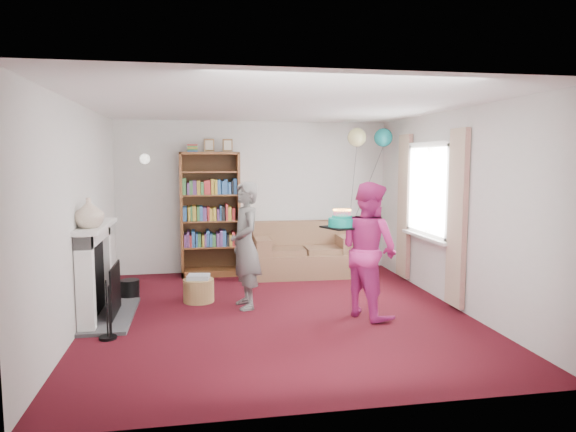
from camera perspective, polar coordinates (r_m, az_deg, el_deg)
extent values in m
plane|color=#32070E|center=(6.38, -1.09, -10.75)|extent=(5.00, 5.00, 0.00)
cube|color=silver|center=(8.61, -3.73, 2.15)|extent=(4.50, 0.02, 2.50)
cube|color=silver|center=(6.20, -22.22, 0.07)|extent=(0.02, 5.00, 2.50)
cube|color=silver|center=(6.86, 17.88, 0.80)|extent=(0.02, 5.00, 2.50)
cube|color=white|center=(6.13, -1.14, 12.23)|extent=(4.50, 5.00, 0.01)
cube|color=#3F3F42|center=(6.58, -19.15, -10.40)|extent=(0.55, 1.40, 0.04)
cube|color=white|center=(5.95, -21.59, -7.17)|extent=(0.18, 0.14, 1.06)
cube|color=white|center=(7.01, -19.82, -5.11)|extent=(0.18, 0.14, 1.06)
cube|color=white|center=(6.40, -20.79, -1.94)|extent=(0.18, 1.24, 0.16)
cube|color=white|center=(6.38, -20.56, -1.05)|extent=(0.28, 1.35, 0.05)
cube|color=black|center=(6.49, -20.79, -6.49)|extent=(0.10, 0.80, 0.86)
cube|color=black|center=(6.49, -18.63, -7.78)|extent=(0.02, 0.70, 0.60)
cylinder|color=black|center=(5.74, -19.49, -9.75)|extent=(0.18, 0.18, 0.64)
cylinder|color=black|center=(7.30, -17.18, -7.79)|extent=(0.26, 0.26, 0.26)
cube|color=white|center=(7.35, 15.55, 7.66)|extent=(0.08, 1.30, 0.08)
cube|color=white|center=(7.42, 15.26, -2.03)|extent=(0.08, 1.30, 0.08)
cube|color=white|center=(7.37, 15.61, 2.79)|extent=(0.01, 1.15, 1.20)
cube|color=white|center=(7.41, 15.05, -2.27)|extent=(0.14, 1.32, 0.04)
cube|color=#B8B08B|center=(6.65, 18.29, -0.25)|extent=(0.07, 0.38, 2.20)
cube|color=#B8B08B|center=(8.12, 12.79, 1.05)|extent=(0.07, 0.38, 2.20)
cylinder|color=gold|center=(8.51, -15.58, 6.27)|extent=(0.04, 0.12, 0.04)
sphere|color=white|center=(8.42, -15.63, 6.13)|extent=(0.16, 0.16, 0.16)
cube|color=#472B14|center=(8.53, -8.66, 0.33)|extent=(0.94, 0.04, 1.99)
cube|color=brown|center=(8.35, -11.72, 0.14)|extent=(0.04, 0.42, 1.99)
cube|color=brown|center=(8.37, -5.53, 0.25)|extent=(0.04, 0.42, 1.99)
cube|color=brown|center=(8.30, -8.73, 6.90)|extent=(0.94, 0.42, 0.04)
cube|color=brown|center=(8.50, -8.51, -6.15)|extent=(0.94, 0.42, 0.10)
cube|color=brown|center=(8.42, -8.56, -3.35)|extent=(0.86, 0.38, 0.03)
cube|color=brown|center=(8.36, -8.61, -0.52)|extent=(0.86, 0.38, 0.02)
cube|color=brown|center=(8.32, -8.66, 2.35)|extent=(0.86, 0.38, 0.02)
cube|color=brown|center=(8.30, -8.70, 4.87)|extent=(0.86, 0.38, 0.02)
cube|color=maroon|center=(8.28, -10.56, 7.42)|extent=(0.16, 0.22, 0.12)
cube|color=brown|center=(8.35, -8.76, 7.78)|extent=(0.16, 0.02, 0.20)
cube|color=brown|center=(8.36, -6.73, 7.81)|extent=(0.16, 0.02, 0.20)
cube|color=brown|center=(8.37, 1.77, -5.29)|extent=(1.60, 0.85, 0.38)
cube|color=brown|center=(8.61, 1.36, -2.74)|extent=(1.60, 0.24, 0.66)
cube|color=brown|center=(8.23, -2.89, -4.17)|extent=(0.24, 0.80, 0.52)
cube|color=brown|center=(8.50, 6.28, -3.86)|extent=(0.24, 0.80, 0.52)
cube|color=brown|center=(8.19, -0.57, -4.01)|extent=(0.68, 0.55, 0.12)
cube|color=brown|center=(8.34, 4.30, -3.84)|extent=(0.68, 0.55, 0.12)
cylinder|color=#9E7B4A|center=(6.94, -9.89, -8.14)|extent=(0.40, 0.40, 0.30)
cube|color=beige|center=(6.90, -9.92, -6.69)|extent=(0.28, 0.22, 0.06)
imported|color=black|center=(6.47, -4.75, -3.26)|extent=(0.47, 0.64, 1.60)
imported|color=#B1236E|center=(6.18, 8.97, -3.70)|extent=(0.88, 0.97, 1.61)
cube|color=black|center=(6.07, 6.02, -1.26)|extent=(0.39, 0.39, 0.02)
cylinder|color=#0B806F|center=(6.07, 6.02, -0.70)|extent=(0.32, 0.32, 0.10)
cylinder|color=#0B806F|center=(6.06, 6.03, -0.13)|extent=(0.24, 0.24, 0.04)
cylinder|color=pink|center=(6.08, 6.91, 0.21)|extent=(0.01, 0.01, 0.09)
sphere|color=orange|center=(6.08, 6.92, 0.68)|extent=(0.02, 0.02, 0.02)
cylinder|color=pink|center=(6.11, 6.77, 0.24)|extent=(0.01, 0.01, 0.09)
sphere|color=orange|center=(6.11, 6.77, 0.71)|extent=(0.02, 0.02, 0.02)
cylinder|color=pink|center=(6.13, 6.54, 0.27)|extent=(0.01, 0.01, 0.09)
sphere|color=orange|center=(6.13, 6.54, 0.73)|extent=(0.02, 0.02, 0.02)
cylinder|color=pink|center=(6.15, 6.25, 0.29)|extent=(0.01, 0.01, 0.09)
sphere|color=orange|center=(6.14, 6.26, 0.75)|extent=(0.02, 0.02, 0.02)
cylinder|color=pink|center=(6.15, 5.94, 0.29)|extent=(0.01, 0.01, 0.09)
sphere|color=orange|center=(6.15, 5.94, 0.76)|extent=(0.02, 0.02, 0.02)
cylinder|color=pink|center=(6.14, 5.63, 0.29)|extent=(0.01, 0.01, 0.09)
sphere|color=orange|center=(6.14, 5.64, 0.75)|extent=(0.02, 0.02, 0.02)
cylinder|color=pink|center=(6.12, 5.38, 0.27)|extent=(0.01, 0.01, 0.09)
sphere|color=orange|center=(6.12, 5.38, 0.74)|extent=(0.02, 0.02, 0.02)
cylinder|color=pink|center=(6.09, 5.20, 0.24)|extent=(0.01, 0.01, 0.09)
sphere|color=orange|center=(6.09, 5.20, 0.71)|extent=(0.02, 0.02, 0.02)
cylinder|color=pink|center=(6.06, 5.12, 0.21)|extent=(0.01, 0.01, 0.09)
sphere|color=orange|center=(6.06, 5.12, 0.68)|extent=(0.02, 0.02, 0.02)
cylinder|color=pink|center=(6.03, 5.15, 0.18)|extent=(0.01, 0.01, 0.09)
sphere|color=orange|center=(6.02, 5.15, 0.65)|extent=(0.02, 0.02, 0.02)
cylinder|color=pink|center=(6.00, 5.28, 0.15)|extent=(0.01, 0.01, 0.09)
sphere|color=orange|center=(5.99, 5.29, 0.62)|extent=(0.02, 0.02, 0.02)
cylinder|color=pink|center=(5.97, 5.51, 0.12)|extent=(0.01, 0.01, 0.09)
sphere|color=orange|center=(5.97, 5.52, 0.60)|extent=(0.02, 0.02, 0.02)
cylinder|color=pink|center=(5.96, 5.81, 0.10)|extent=(0.01, 0.01, 0.09)
sphere|color=orange|center=(5.96, 5.81, 0.58)|extent=(0.02, 0.02, 0.02)
cylinder|color=pink|center=(5.96, 6.13, 0.10)|extent=(0.01, 0.01, 0.09)
sphere|color=orange|center=(5.95, 6.14, 0.57)|extent=(0.02, 0.02, 0.02)
cylinder|color=pink|center=(5.97, 6.44, 0.10)|extent=(0.01, 0.01, 0.09)
sphere|color=orange|center=(5.96, 6.45, 0.58)|extent=(0.02, 0.02, 0.02)
cylinder|color=pink|center=(5.99, 6.70, 0.12)|extent=(0.01, 0.01, 0.09)
sphere|color=orange|center=(5.98, 6.71, 0.60)|extent=(0.02, 0.02, 0.02)
cylinder|color=pink|center=(6.02, 6.88, 0.15)|extent=(0.01, 0.01, 0.09)
sphere|color=orange|center=(6.01, 6.88, 0.62)|extent=(0.02, 0.02, 0.02)
cylinder|color=pink|center=(6.05, 6.95, 0.18)|extent=(0.01, 0.01, 0.09)
sphere|color=orange|center=(6.04, 6.96, 0.65)|extent=(0.02, 0.02, 0.02)
sphere|color=#3F3F3F|center=(8.27, 6.70, -2.17)|extent=(0.02, 0.02, 0.02)
sphere|color=teal|center=(8.43, 10.54, 8.57)|extent=(0.30, 0.30, 0.30)
sphere|color=#D7D383|center=(8.28, 7.66, 8.66)|extent=(0.30, 0.30, 0.30)
imported|color=beige|center=(6.02, -21.23, 0.33)|extent=(0.40, 0.40, 0.33)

